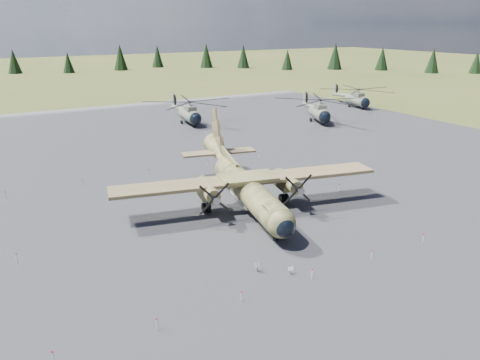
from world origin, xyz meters
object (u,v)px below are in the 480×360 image
transport_plane (244,182)px  helicopter_near (189,108)px  helicopter_mid (320,106)px  helicopter_far (357,94)px

transport_plane → helicopter_near: bearing=85.8°
transport_plane → helicopter_near: transport_plane is taller
transport_plane → helicopter_mid: size_ratio=1.17×
helicopter_far → helicopter_near: bearing=-172.0°
helicopter_near → helicopter_mid: (21.89, -10.57, 0.05)m
transport_plane → helicopter_far: size_ratio=1.29×
helicopter_mid → helicopter_far: (17.73, 8.71, -0.17)m
helicopter_near → helicopter_far: 39.67m
helicopter_mid → helicopter_far: bearing=48.3°
transport_plane → helicopter_mid: transport_plane is taller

